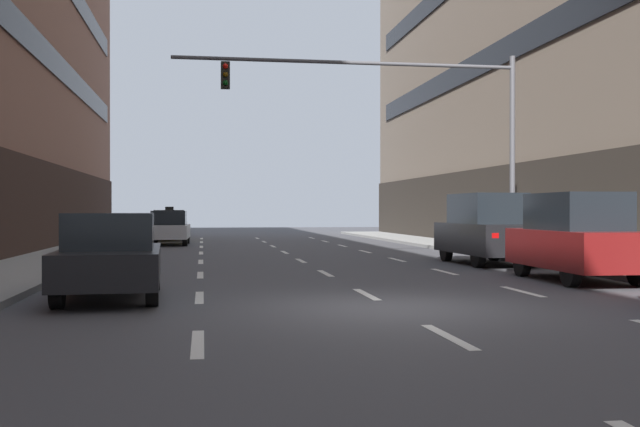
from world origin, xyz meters
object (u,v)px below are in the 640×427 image
car_parked_3 (486,229)px  traffic_signal_0 (410,111)px  car_parked_2 (576,237)px  car_driving_1 (169,228)px  taxi_driving_2 (170,225)px  car_driving_0 (111,257)px

car_parked_3 → traffic_signal_0: (-2.06, 1.37, 3.82)m
car_parked_2 → traffic_signal_0: bearing=106.4°
car_driving_1 → car_parked_3: bearing=-54.6°
car_driving_1 → taxi_driving_2: size_ratio=0.98×
car_driving_1 → traffic_signal_0: size_ratio=0.39×
car_driving_0 → car_parked_3: 12.92m
car_driving_0 → car_driving_1: (0.13, 22.11, 0.01)m
car_parked_2 → car_driving_1: bearing=117.1°
car_driving_1 → car_parked_3: 17.84m
car_driving_1 → car_driving_0: bearing=-90.3°
car_driving_0 → taxi_driving_2: taxi_driving_2 is taller
taxi_driving_2 → car_parked_3: car_parked_3 is taller
car_parked_3 → traffic_signal_0: traffic_signal_0 is taller
car_parked_2 → traffic_signal_0: traffic_signal_0 is taller
taxi_driving_2 → car_parked_3: bearing=-62.2°
car_driving_0 → traffic_signal_0: traffic_signal_0 is taller
car_parked_3 → traffic_signal_0: 4.55m
taxi_driving_2 → car_parked_3: size_ratio=0.99×
taxi_driving_2 → car_parked_2: size_ratio=1.04×
car_parked_2 → traffic_signal_0: (-2.06, 7.01, 3.88)m
car_driving_0 → car_parked_2: size_ratio=1.01×
car_driving_1 → car_parked_3: (10.33, -14.54, 0.28)m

